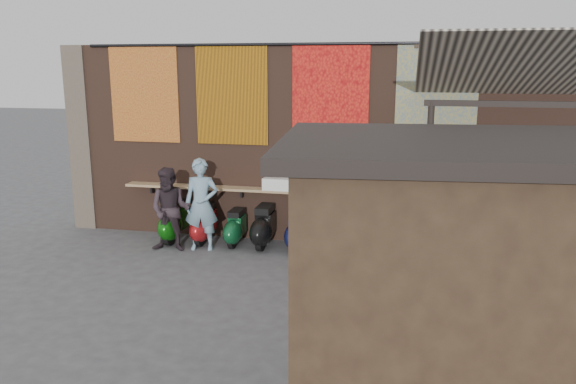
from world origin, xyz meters
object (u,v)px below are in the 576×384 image
object	(u,v)px
scooter_stool_8	(424,238)
scooter_stool_7	(388,236)
shelf_box	(277,184)
scooter_stool_3	(264,227)
scooter_stool_5	(326,231)
scooter_stool_9	(457,239)
shopper_tan	(463,225)
scooter_stool_4	(296,231)
scooter_stool_1	(204,224)
diner_right	(170,210)
scooter_stool_0	(175,222)
shopper_grey	(532,240)
scooter_stool_6	(357,235)
diner_left	(201,205)
shopper_navy	(425,241)
market_stall	(457,321)
scooter_stool_2	(236,228)

from	to	relation	value
scooter_stool_8	scooter_stool_7	bearing A→B (deg)	173.80
shelf_box	scooter_stool_8	xyz separation A→B (m)	(2.91, -0.34, -0.85)
scooter_stool_3	scooter_stool_5	world-z (taller)	scooter_stool_3
scooter_stool_9	shopper_tan	bearing A→B (deg)	-89.21
scooter_stool_3	scooter_stool_4	bearing A→B (deg)	-1.23
scooter_stool_1	diner_right	distance (m)	0.89
scooter_stool_1	scooter_stool_0	bearing A→B (deg)	-174.83
scooter_stool_0	scooter_stool_9	distance (m)	5.64
scooter_stool_1	scooter_stool_3	world-z (taller)	scooter_stool_3
shelf_box	scooter_stool_5	xyz separation A→B (m)	(1.04, -0.29, -0.85)
scooter_stool_5	diner_right	size ratio (longest dim) A/B	0.51
scooter_stool_0	shopper_grey	world-z (taller)	shopper_grey
scooter_stool_1	scooter_stool_6	world-z (taller)	scooter_stool_1
scooter_stool_4	diner_right	distance (m)	2.50
scooter_stool_3	scooter_stool_9	distance (m)	3.74
shopper_grey	scooter_stool_8	bearing A→B (deg)	-28.33
diner_right	shopper_grey	world-z (taller)	shopper_grey
scooter_stool_8	diner_left	world-z (taller)	diner_left
scooter_stool_0	scooter_stool_8	bearing A→B (deg)	-0.26
scooter_stool_0	shopper_tan	distance (m)	5.71
shelf_box	scooter_stool_5	world-z (taller)	shelf_box
shopper_navy	market_stall	distance (m)	3.87
scooter_stool_0	market_stall	distance (m)	7.82
scooter_stool_7	diner_right	size ratio (longest dim) A/B	0.47
scooter_stool_7	market_stall	world-z (taller)	market_stall
scooter_stool_0	shopper_tan	world-z (taller)	shopper_tan
scooter_stool_2	shopper_tan	world-z (taller)	shopper_tan
shelf_box	scooter_stool_1	bearing A→B (deg)	-169.86
diner_left	shopper_grey	xyz separation A→B (m)	(5.85, -1.16, 0.01)
scooter_stool_9	shopper_navy	xyz separation A→B (m)	(-0.67, -2.02, 0.55)
scooter_stool_3	shelf_box	bearing A→B (deg)	54.44
shopper_navy	shopper_tan	distance (m)	1.48
scooter_stool_0	scooter_stool_1	world-z (taller)	scooter_stool_0
diner_left	shopper_navy	xyz separation A→B (m)	(4.23, -1.63, 0.04)
scooter_stool_2	scooter_stool_5	world-z (taller)	scooter_stool_5
shopper_navy	diner_left	bearing A→B (deg)	-64.60
scooter_stool_7	scooter_stool_8	xyz separation A→B (m)	(0.66, -0.07, 0.02)
scooter_stool_2	scooter_stool_6	size ratio (longest dim) A/B	0.96
diner_left	shopper_navy	distance (m)	4.54
scooter_stool_4	scooter_stool_8	bearing A→B (deg)	-0.90
shelf_box	market_stall	distance (m)	6.84
scooter_stool_5	diner_right	xyz separation A→B (m)	(-2.98, -0.61, 0.43)
scooter_stool_0	diner_right	size ratio (longest dim) A/B	0.53
diner_right	scooter_stool_4	bearing A→B (deg)	8.38
scooter_stool_1	diner_right	bearing A→B (deg)	-125.13
scooter_stool_8	diner_left	xyz separation A→B (m)	(-4.28, -0.34, 0.52)
diner_left	scooter_stool_3	bearing A→B (deg)	8.18
scooter_stool_3	scooter_stool_6	bearing A→B (deg)	-0.49
scooter_stool_8	market_stall	xyz separation A→B (m)	(0.09, -5.80, 1.05)
shopper_tan	shopper_grey	bearing A→B (deg)	-67.88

